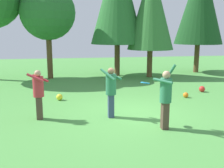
# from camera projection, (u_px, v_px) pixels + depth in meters

# --- Properties ---
(ground_plane) EXTENTS (40.00, 40.00, 0.00)m
(ground_plane) POSITION_uv_depth(u_px,v_px,m) (130.00, 114.00, 9.29)
(ground_plane) COLOR #4C9342
(person_thrower) EXTENTS (0.68, 0.68, 1.90)m
(person_thrower) POSITION_uv_depth(u_px,v_px,m) (166.00, 95.00, 7.68)
(person_thrower) COLOR #4C382D
(person_thrower) RESTS_ON ground_plane
(person_catcher) EXTENTS (0.73, 0.73, 1.66)m
(person_catcher) POSITION_uv_depth(u_px,v_px,m) (111.00, 88.00, 8.75)
(person_catcher) COLOR #38476B
(person_catcher) RESTS_ON ground_plane
(person_bystander) EXTENTS (0.66, 0.62, 1.61)m
(person_bystander) POSITION_uv_depth(u_px,v_px,m) (38.00, 90.00, 8.57)
(person_bystander) COLOR #4C382D
(person_bystander) RESTS_ON ground_plane
(frisbee) EXTENTS (0.37, 0.37, 0.07)m
(frisbee) POSITION_uv_depth(u_px,v_px,m) (145.00, 83.00, 8.07)
(frisbee) COLOR #2393D1
(ball_orange) EXTENTS (0.23, 0.23, 0.23)m
(ball_orange) POSITION_uv_depth(u_px,v_px,m) (186.00, 95.00, 11.54)
(ball_orange) COLOR orange
(ball_orange) RESTS_ON ground_plane
(ball_yellow) EXTENTS (0.26, 0.26, 0.26)m
(ball_yellow) POSITION_uv_depth(u_px,v_px,m) (59.00, 97.00, 11.10)
(ball_yellow) COLOR yellow
(ball_yellow) RESTS_ON ground_plane
(ball_red) EXTENTS (0.28, 0.28, 0.28)m
(ball_red) POSITION_uv_depth(u_px,v_px,m) (202.00, 89.00, 12.62)
(ball_red) COLOR red
(ball_red) RESTS_ON ground_plane
(tree_left) EXTENTS (3.22, 3.22, 5.50)m
(tree_left) POSITION_uv_depth(u_px,v_px,m) (48.00, 13.00, 15.53)
(tree_left) COLOR brown
(tree_left) RESTS_ON ground_plane
(tree_far_right) EXTENTS (3.20, 3.20, 7.65)m
(tree_far_right) POSITION_uv_depth(u_px,v_px,m) (200.00, 1.00, 17.78)
(tree_far_right) COLOR brown
(tree_far_right) RESTS_ON ground_plane
(tree_right) EXTENTS (2.80, 2.80, 6.69)m
(tree_right) POSITION_uv_depth(u_px,v_px,m) (151.00, 8.00, 16.02)
(tree_right) COLOR brown
(tree_right) RESTS_ON ground_plane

